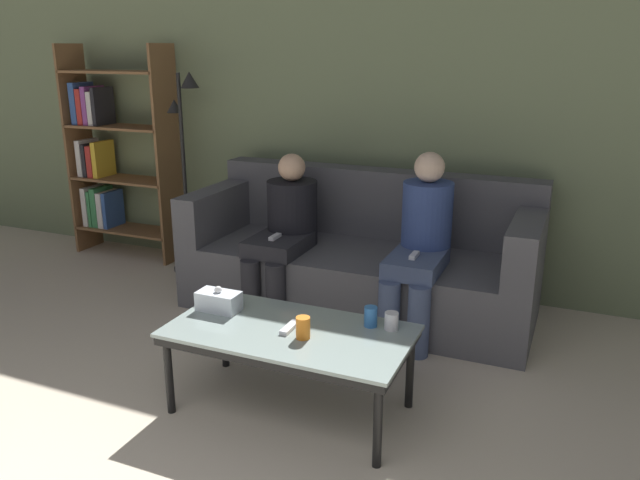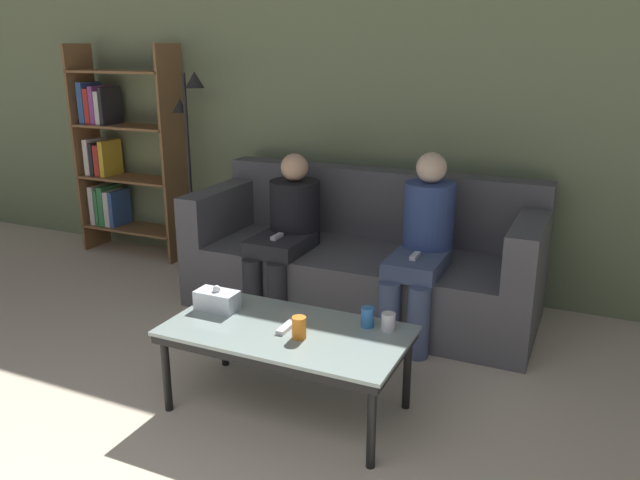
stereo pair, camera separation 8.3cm
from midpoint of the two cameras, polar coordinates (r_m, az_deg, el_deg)
name	(u,v)px [view 1 (the left image)]	position (r m, az deg, el deg)	size (l,w,h in m)	color
wall_back	(389,111)	(4.59, 5.78, 11.63)	(12.00, 0.06, 2.60)	#707F5B
couch	(361,261)	(4.30, 3.25, -1.90)	(2.33, 0.93, 0.92)	#515156
coffee_table	(290,337)	(3.06, -3.56, -8.85)	(1.17, 0.61, 0.44)	#8C9E99
cup_near_left	(303,328)	(2.93, -2.39, -8.02)	(0.07, 0.07, 0.11)	orange
cup_near_right	(391,321)	(3.03, 5.76, -7.39)	(0.07, 0.07, 0.09)	silver
cup_far_center	(371,317)	(3.05, 3.87, -7.00)	(0.06, 0.06, 0.10)	#3372BF
tissue_box	(219,301)	(3.27, -9.96, -5.51)	(0.22, 0.12, 0.13)	silver
game_remote	(290,327)	(3.03, -3.58, -7.98)	(0.04, 0.15, 0.02)	white
bookshelf	(110,156)	(5.66, -19.06, 7.29)	(0.96, 0.32, 1.77)	brown
standing_lamp	(185,153)	(4.99, -12.67, 7.81)	(0.31, 0.26, 1.57)	black
seated_person_left_end	(285,228)	(4.21, -3.77, 1.13)	(0.34, 0.68, 1.06)	#28282D
seated_person_mid_left	(421,241)	(3.88, 8.63, -0.05)	(0.31, 0.68, 1.13)	#47567A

